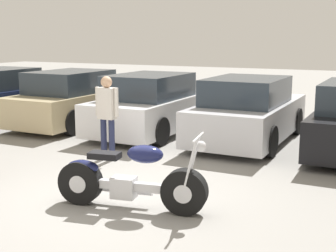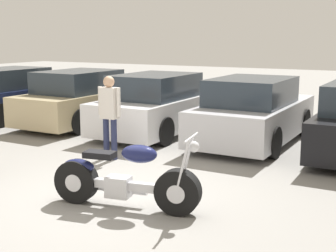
# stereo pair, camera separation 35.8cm
# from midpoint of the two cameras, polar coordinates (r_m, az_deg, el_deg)

# --- Properties ---
(ground_plane) EXTENTS (60.00, 60.00, 0.00)m
(ground_plane) POSITION_cam_midpoint_polar(r_m,az_deg,el_deg) (7.26, -8.22, -8.66)
(ground_plane) COLOR gray
(motorcycle) EXTENTS (2.20, 0.78, 1.11)m
(motorcycle) POSITION_cam_midpoint_polar(r_m,az_deg,el_deg) (6.67, -6.32, -6.59)
(motorcycle) COLOR black
(motorcycle) RESTS_ON ground_plane
(parked_car_navy) EXTENTS (1.86, 4.17, 1.50)m
(parked_car_navy) POSITION_cam_midpoint_polar(r_m,az_deg,el_deg) (14.66, -20.31, 3.45)
(parked_car_navy) COLOR #19234C
(parked_car_navy) RESTS_ON ground_plane
(parked_car_champagne) EXTENTS (1.86, 4.17, 1.50)m
(parked_car_champagne) POSITION_cam_midpoint_polar(r_m,az_deg,el_deg) (13.21, -12.04, 3.14)
(parked_car_champagne) COLOR #C6B284
(parked_car_champagne) RESTS_ON ground_plane
(parked_car_white) EXTENTS (1.86, 4.17, 1.50)m
(parked_car_white) POSITION_cam_midpoint_polar(r_m,az_deg,el_deg) (11.83, -2.70, 2.49)
(parked_car_white) COLOR white
(parked_car_white) RESTS_ON ground_plane
(parked_car_silver) EXTENTS (1.86, 4.17, 1.50)m
(parked_car_silver) POSITION_cam_midpoint_polar(r_m,az_deg,el_deg) (10.94, 8.86, 1.69)
(parked_car_silver) COLOR #BCBCC1
(parked_car_silver) RESTS_ON ground_plane
(person_standing) EXTENTS (0.52, 0.22, 1.66)m
(person_standing) POSITION_cam_midpoint_polar(r_m,az_deg,el_deg) (9.25, -8.54, 1.85)
(person_standing) COLOR #232847
(person_standing) RESTS_ON ground_plane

